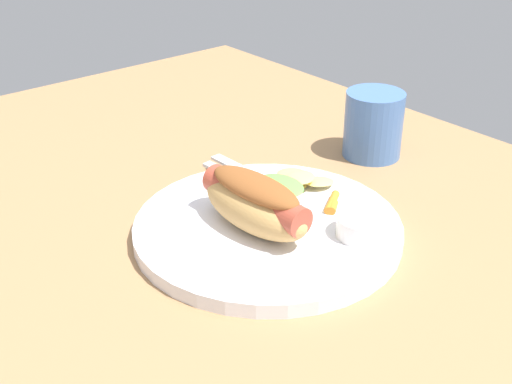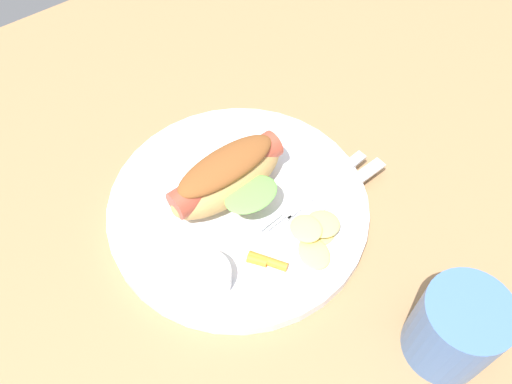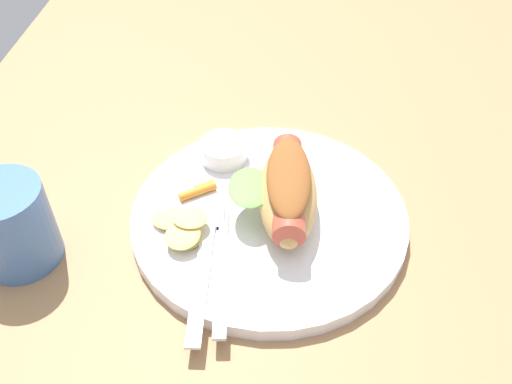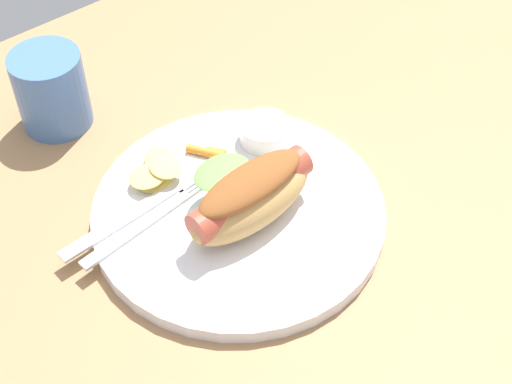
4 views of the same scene
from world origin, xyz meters
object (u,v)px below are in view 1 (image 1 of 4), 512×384
(hot_dog, at_px, (256,202))
(drinking_cup, at_px, (373,124))
(sauce_ramekin, at_px, (362,226))
(chips_pile, at_px, (301,179))
(plate, at_px, (268,228))
(carrot_garnish, at_px, (332,204))
(fork, at_px, (249,183))
(knife, at_px, (252,175))

(hot_dog, relative_size, drinking_cup, 1.62)
(hot_dog, bearing_deg, sauce_ramekin, 39.96)
(hot_dog, bearing_deg, chips_pile, 108.13)
(plate, height_order, carrot_garnish, carrot_garnish)
(fork, distance_m, drinking_cup, 0.20)
(fork, distance_m, chips_pile, 0.06)
(sauce_ramekin, relative_size, carrot_garnish, 1.34)
(plate, height_order, knife, knife)
(plate, xyz_separation_m, drinking_cup, (-0.07, 0.24, 0.04))
(knife, distance_m, drinking_cup, 0.19)
(knife, relative_size, chips_pile, 2.13)
(plate, bearing_deg, drinking_cup, 105.12)
(plate, height_order, sauce_ramekin, sauce_ramekin)
(fork, relative_size, chips_pile, 2.38)
(fork, bearing_deg, carrot_garnish, 13.31)
(knife, relative_size, carrot_garnish, 3.56)
(knife, bearing_deg, chips_pile, 23.83)
(fork, bearing_deg, plate, -32.52)
(fork, xyz_separation_m, drinking_cup, (0.02, 0.20, 0.03))
(knife, bearing_deg, fork, -51.51)
(hot_dog, distance_m, chips_pile, 0.11)
(fork, bearing_deg, hot_dog, -41.37)
(fork, bearing_deg, sauce_ramekin, 0.25)
(hot_dog, bearing_deg, carrot_garnish, 74.49)
(plate, xyz_separation_m, hot_dog, (0.00, -0.02, 0.04))
(chips_pile, bearing_deg, carrot_garnish, -8.49)
(plate, bearing_deg, chips_pile, 114.22)
(knife, height_order, chips_pile, chips_pile)
(plate, xyz_separation_m, chips_pile, (-0.04, 0.09, 0.02))
(sauce_ramekin, bearing_deg, drinking_cup, 128.72)
(hot_dog, xyz_separation_m, fork, (-0.08, 0.06, -0.03))
(plate, height_order, fork, fork)
(fork, height_order, chips_pile, chips_pile)
(plate, bearing_deg, carrot_garnish, 73.79)
(sauce_ramekin, bearing_deg, knife, -179.90)
(fork, relative_size, carrot_garnish, 3.97)
(plate, xyz_separation_m, knife, (-0.09, 0.06, 0.01))
(plate, distance_m, knife, 0.11)
(hot_dog, bearing_deg, knife, 139.22)
(sauce_ramekin, relative_size, fork, 0.34)
(knife, distance_m, carrot_garnish, 0.12)
(fork, height_order, drinking_cup, drinking_cup)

